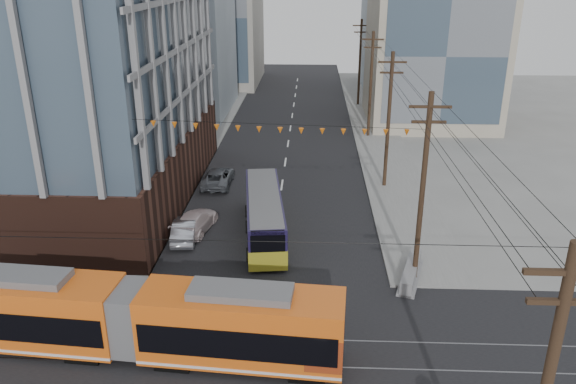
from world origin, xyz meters
name	(u,v)px	position (x,y,z in m)	size (l,w,h in m)	color
bg_bldg_nw_near	(154,38)	(-17.00, 52.00, 9.00)	(18.00, 16.00, 18.00)	#8C99A5
bg_bldg_ne_near	(432,52)	(16.00, 48.00, 8.00)	(14.00, 14.00, 16.00)	gray
bg_bldg_nw_far	(207,17)	(-14.00, 72.00, 10.00)	(16.00, 18.00, 20.00)	gray
bg_bldg_ne_far	(419,41)	(18.00, 68.00, 7.00)	(16.00, 16.00, 14.00)	#8C99A5
utility_pole_far	(360,63)	(8.50, 56.00, 5.50)	(0.30, 0.30, 11.00)	black
streetcar	(131,319)	(-5.73, 3.65, 1.87)	(19.45, 2.73, 3.75)	#D95915
city_bus	(264,215)	(-0.67, 16.44, 1.53)	(2.33, 10.77, 3.05)	#1A1438
parked_car_silver	(185,229)	(-5.89, 15.66, 0.71)	(1.50, 4.29, 1.41)	#ABB0BC
parked_car_white	(195,222)	(-5.49, 16.85, 0.72)	(2.02, 4.97, 1.44)	silver
parked_car_grey	(218,177)	(-5.35, 25.75, 0.70)	(2.33, 5.06, 1.41)	#51555C
jersey_barrier	(411,272)	(8.30, 11.07, 0.44)	(1.00, 4.44, 0.89)	gray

